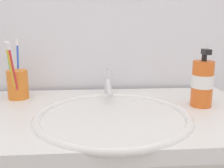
{
  "coord_description": "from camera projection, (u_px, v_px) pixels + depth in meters",
  "views": [
    {
      "loc": [
        -0.04,
        -0.78,
        1.11
      ],
      "look_at": [
        0.01,
        -0.02,
        0.94
      ],
      "focal_mm": 42.98,
      "sensor_mm": 36.0,
      "label": 1
    }
  ],
  "objects": [
    {
      "name": "toothbrush_blue",
      "position": [
        18.0,
        64.0,
        0.97
      ],
      "size": [
        0.01,
        0.05,
        0.2
      ],
      "color": "blue",
      "rests_on": "toothbrush_cup"
    },
    {
      "name": "toothbrush_cup",
      "position": [
        18.0,
        84.0,
        0.95
      ],
      "size": [
        0.07,
        0.07,
        0.1
      ],
      "primitive_type": "cylinder",
      "color": "orange",
      "rests_on": "vanity_counter"
    },
    {
      "name": "sink_basin",
      "position": [
        113.0,
        127.0,
        0.78
      ],
      "size": [
        0.46,
        0.46,
        0.1
      ],
      "color": "white",
      "rests_on": "vanity_counter"
    },
    {
      "name": "toothbrush_yellow",
      "position": [
        11.0,
        68.0,
        0.89
      ],
      "size": [
        0.02,
        0.05,
        0.2
      ],
      "color": "yellow",
      "rests_on": "toothbrush_cup"
    },
    {
      "name": "toothbrush_green",
      "position": [
        10.0,
        69.0,
        0.96
      ],
      "size": [
        0.04,
        0.04,
        0.17
      ],
      "color": "green",
      "rests_on": "toothbrush_cup"
    },
    {
      "name": "toothbrush_red",
      "position": [
        13.0,
        68.0,
        0.88
      ],
      "size": [
        0.01,
        0.06,
        0.2
      ],
      "color": "red",
      "rests_on": "toothbrush_cup"
    },
    {
      "name": "faucet",
      "position": [
        108.0,
        84.0,
        0.97
      ],
      "size": [
        0.02,
        0.16,
        0.11
      ],
      "color": "silver",
      "rests_on": "sink_basin"
    },
    {
      "name": "soap_dispenser",
      "position": [
        202.0,
        83.0,
        0.85
      ],
      "size": [
        0.07,
        0.07,
        0.19
      ],
      "color": "orange",
      "rests_on": "vanity_counter"
    }
  ]
}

